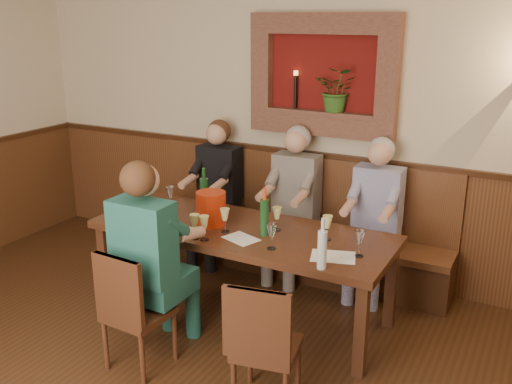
# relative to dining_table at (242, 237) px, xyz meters

# --- Properties ---
(room_shell) EXTENTS (6.04, 6.04, 2.82)m
(room_shell) POSITION_rel_dining_table_xyz_m (0.00, -1.85, 1.21)
(room_shell) COLOR beige
(room_shell) RESTS_ON ground
(wainscoting) EXTENTS (6.02, 6.02, 1.15)m
(wainscoting) POSITION_rel_dining_table_xyz_m (0.00, -1.85, -0.09)
(wainscoting) COLOR #4C2D15
(wainscoting) RESTS_ON ground
(wall_niche) EXTENTS (1.36, 0.30, 1.06)m
(wall_niche) POSITION_rel_dining_table_xyz_m (0.24, 1.09, 1.13)
(wall_niche) COLOR #62100E
(wall_niche) RESTS_ON ground
(dining_table) EXTENTS (2.40, 0.90, 0.75)m
(dining_table) POSITION_rel_dining_table_xyz_m (0.00, 0.00, 0.00)
(dining_table) COLOR #371E10
(dining_table) RESTS_ON ground
(bench) EXTENTS (3.00, 0.45, 1.11)m
(bench) POSITION_rel_dining_table_xyz_m (0.00, 0.94, -0.35)
(bench) COLOR #381E0F
(bench) RESTS_ON ground
(chair_near_left) EXTENTS (0.41, 0.41, 0.89)m
(chair_near_left) POSITION_rel_dining_table_xyz_m (-0.27, -0.98, -0.42)
(chair_near_left) COLOR #371E10
(chair_near_left) RESTS_ON ground
(chair_near_right) EXTENTS (0.45, 0.45, 0.87)m
(chair_near_right) POSITION_rel_dining_table_xyz_m (0.69, -0.93, -0.42)
(chair_near_right) COLOR #371E10
(chair_near_right) RESTS_ON ground
(person_bench_left) EXTENTS (0.41, 0.50, 1.40)m
(person_bench_left) POSITION_rel_dining_table_xyz_m (-0.78, 0.84, -0.10)
(person_bench_left) COLOR black
(person_bench_left) RESTS_ON ground
(person_bench_mid) EXTENTS (0.42, 0.51, 1.42)m
(person_bench_mid) POSITION_rel_dining_table_xyz_m (0.05, 0.84, -0.09)
(person_bench_mid) COLOR #5B5553
(person_bench_mid) RESTS_ON ground
(person_bench_right) EXTENTS (0.40, 0.50, 1.39)m
(person_bench_right) POSITION_rel_dining_table_xyz_m (0.82, 0.84, -0.10)
(person_bench_right) COLOR navy
(person_bench_right) RESTS_ON ground
(person_chair_front) EXTENTS (0.44, 0.53, 1.46)m
(person_chair_front) POSITION_rel_dining_table_xyz_m (-0.27, -0.78, -0.07)
(person_chair_front) COLOR navy
(person_chair_front) RESTS_ON ground
(spittoon_bucket) EXTENTS (0.29, 0.29, 0.27)m
(spittoon_bucket) POSITION_rel_dining_table_xyz_m (-0.26, -0.04, 0.21)
(spittoon_bucket) COLOR red
(spittoon_bucket) RESTS_ON dining_table
(wine_bottle_green_a) EXTENTS (0.08, 0.08, 0.37)m
(wine_bottle_green_a) POSITION_rel_dining_table_xyz_m (0.22, -0.05, 0.23)
(wine_bottle_green_a) COLOR #19471E
(wine_bottle_green_a) RESTS_ON dining_table
(wine_bottle_green_b) EXTENTS (0.09, 0.09, 0.39)m
(wine_bottle_green_b) POSITION_rel_dining_table_xyz_m (-0.46, 0.17, 0.24)
(wine_bottle_green_b) COLOR #19471E
(wine_bottle_green_b) RESTS_ON dining_table
(water_bottle) EXTENTS (0.07, 0.07, 0.35)m
(water_bottle) POSITION_rel_dining_table_xyz_m (0.83, -0.40, 0.22)
(water_bottle) COLOR silver
(water_bottle) RESTS_ON dining_table
(tasting_sheet_a) EXTENTS (0.29, 0.23, 0.00)m
(tasting_sheet_a) POSITION_rel_dining_table_xyz_m (-0.73, -0.15, 0.08)
(tasting_sheet_a) COLOR white
(tasting_sheet_a) RESTS_ON dining_table
(tasting_sheet_b) EXTENTS (0.30, 0.26, 0.00)m
(tasting_sheet_b) POSITION_rel_dining_table_xyz_m (0.11, -0.20, 0.08)
(tasting_sheet_b) COLOR white
(tasting_sheet_b) RESTS_ON dining_table
(tasting_sheet_c) EXTENTS (0.36, 0.30, 0.00)m
(tasting_sheet_c) POSITION_rel_dining_table_xyz_m (0.83, -0.18, 0.08)
(tasting_sheet_c) COLOR white
(tasting_sheet_c) RESTS_ON dining_table
(tasting_sheet_d) EXTENTS (0.35, 0.29, 0.00)m
(tasting_sheet_d) POSITION_rel_dining_table_xyz_m (-0.36, -0.28, 0.08)
(tasting_sheet_d) COLOR white
(tasting_sheet_d) RESTS_ON dining_table
(wine_glass_0) EXTENTS (0.08, 0.08, 0.19)m
(wine_glass_0) POSITION_rel_dining_table_xyz_m (-0.90, -0.12, 0.17)
(wine_glass_0) COLOR #EAE98C
(wine_glass_0) RESTS_ON dining_table
(wine_glass_1) EXTENTS (0.08, 0.08, 0.19)m
(wine_glass_1) POSITION_rel_dining_table_xyz_m (-0.79, 0.14, 0.17)
(wine_glass_1) COLOR white
(wine_glass_1) RESTS_ON dining_table
(wine_glass_2) EXTENTS (0.08, 0.08, 0.19)m
(wine_glass_2) POSITION_rel_dining_table_xyz_m (-0.62, -0.23, 0.17)
(wine_glass_2) COLOR #EAE98C
(wine_glass_2) RESTS_ON dining_table
(wine_glass_3) EXTENTS (0.08, 0.08, 0.19)m
(wine_glass_3) POSITION_rel_dining_table_xyz_m (-0.30, 0.12, 0.17)
(wine_glass_3) COLOR white
(wine_glass_3) RESTS_ON dining_table
(wine_glass_4) EXTENTS (0.08, 0.08, 0.19)m
(wine_glass_4) POSITION_rel_dining_table_xyz_m (-0.07, -0.13, 0.17)
(wine_glass_4) COLOR #EAE98C
(wine_glass_4) RESTS_ON dining_table
(wine_glass_5) EXTENTS (0.08, 0.08, 0.19)m
(wine_glass_5) POSITION_rel_dining_table_xyz_m (0.26, 0.09, 0.17)
(wine_glass_5) COLOR #EAE98C
(wine_glass_5) RESTS_ON dining_table
(wine_glass_6) EXTENTS (0.08, 0.08, 0.19)m
(wine_glass_6) POSITION_rel_dining_table_xyz_m (0.39, -0.26, 0.17)
(wine_glass_6) COLOR white
(wine_glass_6) RESTS_ON dining_table
(wine_glass_7) EXTENTS (0.08, 0.08, 0.19)m
(wine_glass_7) POSITION_rel_dining_table_xyz_m (0.68, 0.09, 0.17)
(wine_glass_7) COLOR #EAE98C
(wine_glass_7) RESTS_ON dining_table
(wine_glass_8) EXTENTS (0.08, 0.08, 0.19)m
(wine_glass_8) POSITION_rel_dining_table_xyz_m (0.99, -0.09, 0.17)
(wine_glass_8) COLOR white
(wine_glass_8) RESTS_ON dining_table
(wine_glass_9) EXTENTS (0.08, 0.08, 0.19)m
(wine_glass_9) POSITION_rel_dining_table_xyz_m (-0.20, -0.35, 0.17)
(wine_glass_9) COLOR #EAE98C
(wine_glass_9) RESTS_ON dining_table
(wine_glass_10) EXTENTS (0.08, 0.08, 0.19)m
(wine_glass_10) POSITION_rel_dining_table_xyz_m (-0.13, -0.35, 0.17)
(wine_glass_10) COLOR #EAE98C
(wine_glass_10) RESTS_ON dining_table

